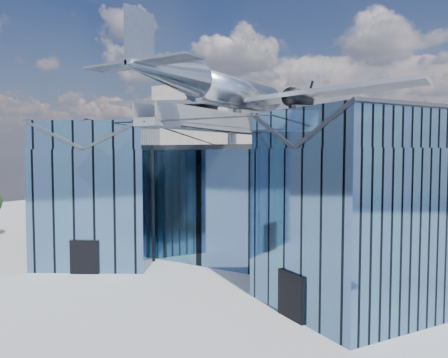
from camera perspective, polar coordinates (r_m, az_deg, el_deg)
The scene contains 3 objects.
ground_plane at distance 33.45m, azimuth -1.86°, elevation -12.59°, with size 120.00×120.00×0.00m, color #939397.
museum at distance 37.30m, azimuth 3.11°, elevation -2.25°, with size 32.88×24.50×17.60m.
bg_towers at distance 78.91m, azimuth 20.01°, elevation 3.82°, with size 77.00×24.50×26.00m.
Camera 1 is at (17.93, -26.67, 9.26)m, focal length 35.00 mm.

